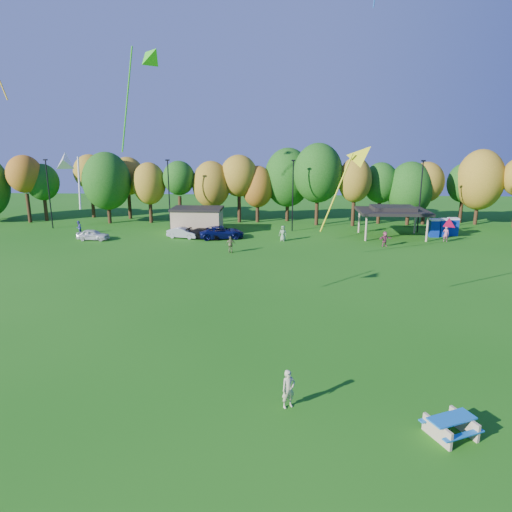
# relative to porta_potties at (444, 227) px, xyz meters

# --- Properties ---
(ground) EXTENTS (160.00, 160.00, 0.00)m
(ground) POSITION_rel_porta_potties_xyz_m (-20.51, -37.86, -1.10)
(ground) COLOR #19600F
(ground) RESTS_ON ground
(tree_line) EXTENTS (93.57, 10.55, 11.15)m
(tree_line) POSITION_rel_porta_potties_xyz_m (-21.53, 7.65, 4.82)
(tree_line) COLOR black
(tree_line) RESTS_ON ground
(lamp_posts) EXTENTS (64.50, 0.25, 9.09)m
(lamp_posts) POSITION_rel_porta_potties_xyz_m (-18.51, 2.14, 3.80)
(lamp_posts) COLOR black
(lamp_posts) RESTS_ON ground
(utility_building) EXTENTS (6.30, 4.30, 3.25)m
(utility_building) POSITION_rel_porta_potties_xyz_m (-30.51, 0.14, 0.54)
(utility_building) COLOR tan
(utility_building) RESTS_ON ground
(pavilion) EXTENTS (8.20, 6.20, 3.77)m
(pavilion) POSITION_rel_porta_potties_xyz_m (-6.51, -0.86, 2.13)
(pavilion) COLOR tan
(pavilion) RESTS_ON ground
(porta_potties) EXTENTS (3.75, 2.12, 2.18)m
(porta_potties) POSITION_rel_porta_potties_xyz_m (0.00, 0.00, 0.00)
(porta_potties) COLOR #0B2A96
(porta_potties) RESTS_ON ground
(picnic_table) EXTENTS (2.39, 2.23, 0.83)m
(picnic_table) POSITION_rel_porta_potties_xyz_m (-12.96, -39.92, -0.62)
(picnic_table) COLOR tan
(picnic_table) RESTS_ON ground
(kite_flyer) EXTENTS (0.77, 0.69, 1.77)m
(kite_flyer) POSITION_rel_porta_potties_xyz_m (-19.43, -38.24, -0.21)
(kite_flyer) COLOR beige
(kite_flyer) RESTS_ON ground
(car_a) EXTENTS (3.81, 1.68, 1.27)m
(car_a) POSITION_rel_porta_potties_xyz_m (-42.10, -4.77, -0.46)
(car_a) COLOR silver
(car_a) RESTS_ON ground
(car_b) EXTENTS (4.08, 2.22, 1.27)m
(car_b) POSITION_rel_porta_potties_xyz_m (-31.72, -2.99, -0.46)
(car_b) COLOR #ACABB0
(car_b) RESTS_ON ground
(car_c) EXTENTS (5.80, 3.66, 1.49)m
(car_c) POSITION_rel_porta_potties_xyz_m (-27.05, -3.00, -0.35)
(car_c) COLOR #0C134D
(car_c) RESTS_ON ground
(car_d) EXTENTS (4.53, 2.43, 1.25)m
(car_d) POSITION_rel_porta_potties_xyz_m (-29.04, -3.31, -0.47)
(car_d) COLOR black
(car_d) RESTS_ON ground
(far_person_0) EXTENTS (1.64, 1.10, 1.69)m
(far_person_0) POSITION_rel_porta_potties_xyz_m (-8.39, -6.09, -0.25)
(far_person_0) COLOR #A64564
(far_person_0) RESTS_ON ground
(far_person_1) EXTENTS (0.67, 0.84, 1.68)m
(far_person_1) POSITION_rel_porta_potties_xyz_m (-45.31, -1.43, -0.26)
(far_person_1) COLOR #4A49A1
(far_person_1) RESTS_ON ground
(far_person_2) EXTENTS (0.80, 0.75, 1.83)m
(far_person_2) POSITION_rel_porta_potties_xyz_m (-0.79, -3.21, -0.18)
(far_person_2) COLOR #C65D7E
(far_person_2) RESTS_ON ground
(far_person_3) EXTENTS (1.01, 0.79, 1.81)m
(far_person_3) POSITION_rel_porta_potties_xyz_m (-19.71, -3.95, -0.19)
(far_person_3) COLOR #78A16E
(far_person_3) RESTS_ON ground
(far_person_4) EXTENTS (1.03, 0.43, 1.75)m
(far_person_4) POSITION_rel_porta_potties_xyz_m (-25.17, -10.00, -0.22)
(far_person_4) COLOR olive
(far_person_4) RESTS_ON ground
(kite_2) EXTENTS (1.40, 2.23, 3.47)m
(kite_2) POSITION_rel_porta_potties_xyz_m (-31.39, -32.17, 9.41)
(kite_2) COLOR silver
(kite_5) EXTENTS (3.42, 1.63, 5.57)m
(kite_5) POSITION_rel_porta_potties_xyz_m (-15.17, -28.70, 9.54)
(kite_5) COLOR yellow
(kite_9) EXTENTS (3.60, 3.58, 7.43)m
(kite_9) POSITION_rel_porta_potties_xyz_m (-28.84, -23.35, 15.96)
(kite_9) COLOR #37D01B
(kite_12) EXTENTS (1.15, 1.28, 1.05)m
(kite_12) POSITION_rel_porta_potties_xyz_m (-10.19, -29.76, 5.89)
(kite_12) COLOR #C80B40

